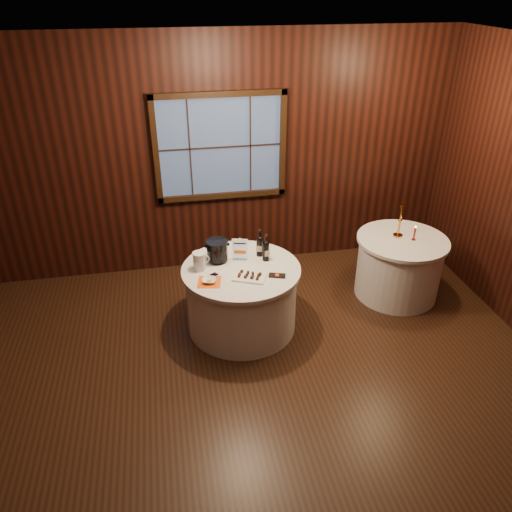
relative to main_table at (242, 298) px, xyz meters
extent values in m
plane|color=black|center=(0.00, -1.00, -0.39)|extent=(6.00, 6.00, 0.00)
cube|color=black|center=(0.00, 1.50, 1.11)|extent=(6.00, 0.02, 3.00)
cube|color=#3B4F7B|center=(0.00, 1.47, 1.26)|extent=(1.50, 0.01, 1.20)
cylinder|color=silver|center=(0.00, 0.00, -0.02)|extent=(1.20, 1.20, 0.73)
cylinder|color=silver|center=(0.00, 0.00, 0.36)|extent=(1.28, 1.28, 0.04)
cylinder|color=silver|center=(2.00, 0.30, -0.02)|extent=(1.00, 1.00, 0.73)
cylinder|color=silver|center=(2.00, 0.30, 0.36)|extent=(1.08, 1.08, 0.04)
cube|color=silver|center=(0.02, 0.18, 0.39)|extent=(0.16, 0.11, 0.01)
cube|color=silver|center=(0.02, 0.18, 0.52)|extent=(0.02, 0.02, 0.26)
cube|color=white|center=(0.02, 0.17, 0.52)|extent=(0.16, 0.05, 0.24)
cylinder|color=black|center=(0.25, 0.23, 0.48)|extent=(0.07, 0.07, 0.20)
sphere|color=black|center=(0.25, 0.23, 0.58)|extent=(0.07, 0.07, 0.07)
cylinder|color=black|center=(0.25, 0.23, 0.64)|extent=(0.03, 0.03, 0.09)
cylinder|color=black|center=(0.25, 0.23, 0.69)|extent=(0.03, 0.03, 0.02)
cube|color=beige|center=(0.25, 0.20, 0.48)|extent=(0.05, 0.02, 0.07)
cylinder|color=black|center=(0.29, 0.12, 0.48)|extent=(0.07, 0.07, 0.20)
sphere|color=black|center=(0.29, 0.12, 0.58)|extent=(0.07, 0.07, 0.07)
cylinder|color=black|center=(0.29, 0.12, 0.64)|extent=(0.03, 0.03, 0.09)
cylinder|color=black|center=(0.29, 0.12, 0.68)|extent=(0.03, 0.03, 0.02)
cube|color=beige|center=(0.29, 0.08, 0.48)|extent=(0.05, 0.01, 0.07)
cylinder|color=black|center=(-0.23, 0.20, 0.40)|extent=(0.17, 0.17, 0.03)
cylinder|color=black|center=(-0.23, 0.20, 0.51)|extent=(0.23, 0.23, 0.20)
cylinder|color=black|center=(-0.23, 0.20, 0.62)|extent=(0.24, 0.24, 0.02)
cube|color=white|center=(0.05, -0.21, 0.39)|extent=(0.39, 0.33, 0.02)
cube|color=black|center=(0.34, -0.23, 0.39)|extent=(0.19, 0.14, 0.01)
cylinder|color=#332712|center=(-0.36, -0.12, 0.40)|extent=(0.06, 0.03, 0.03)
cylinder|color=silver|center=(-0.44, 0.06, 0.48)|extent=(0.13, 0.13, 0.19)
cylinder|color=silver|center=(-0.44, 0.06, 0.58)|extent=(0.14, 0.14, 0.01)
torus|color=silver|center=(-0.37, 0.06, 0.49)|extent=(0.10, 0.04, 0.10)
cube|color=#DE4F12|center=(-0.36, -0.22, 0.38)|extent=(0.27, 0.27, 0.00)
imported|color=white|center=(-0.36, -0.22, 0.40)|extent=(0.17, 0.17, 0.03)
cylinder|color=#BF813B|center=(1.96, 0.37, 0.39)|extent=(0.12, 0.12, 0.02)
cylinder|color=#BF813B|center=(1.96, 0.37, 0.58)|extent=(0.03, 0.03, 0.36)
cylinder|color=#BF813B|center=(1.96, 0.37, 0.78)|extent=(0.06, 0.06, 0.03)
cylinder|color=#BF813B|center=(2.10, 0.24, 0.39)|extent=(0.05, 0.05, 0.01)
cylinder|color=#AA0D19|center=(2.10, 0.24, 0.47)|extent=(0.02, 0.02, 0.15)
sphere|color=#FFB23F|center=(2.10, 0.24, 0.56)|extent=(0.02, 0.02, 0.02)
camera|label=1|loc=(-0.72, -4.51, 3.12)|focal=35.00mm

